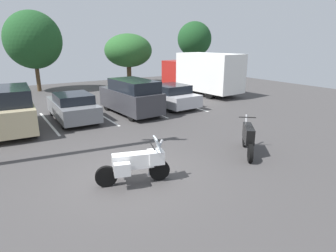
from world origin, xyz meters
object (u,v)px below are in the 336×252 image
(car_charcoal, at_px, (131,97))
(car_silver, at_px, (168,96))
(car_champagne, at_px, (12,109))
(box_truck, at_px, (202,73))
(car_grey, at_px, (73,107))
(motorcycle_second, at_px, (248,137))
(motorcycle_touring, at_px, (136,163))

(car_charcoal, relative_size, car_silver, 1.02)
(car_champagne, xyz_separation_m, box_truck, (13.44, 3.04, 0.63))
(box_truck, bearing_deg, car_grey, -166.12)
(motorcycle_second, height_order, car_charcoal, car_charcoal)
(car_charcoal, xyz_separation_m, car_silver, (2.74, 0.43, -0.29))
(motorcycle_touring, xyz_separation_m, box_truck, (10.98, 10.67, 1.01))
(motorcycle_second, distance_m, box_truck, 12.68)
(motorcycle_second, bearing_deg, motorcycle_touring, 178.31)
(car_charcoal, distance_m, car_silver, 2.79)
(motorcycle_second, relative_size, car_silver, 0.39)
(car_champagne, height_order, car_charcoal, car_champagne)
(motorcycle_second, relative_size, car_champagne, 0.37)
(motorcycle_second, xyz_separation_m, car_champagne, (-6.89, 7.77, 0.38))
(motorcycle_second, xyz_separation_m, car_grey, (-4.09, 8.18, 0.08))
(car_champagne, bearing_deg, motorcycle_second, -48.44)
(motorcycle_second, xyz_separation_m, box_truck, (6.55, 10.81, 1.01))
(motorcycle_touring, height_order, car_champagne, car_champagne)
(motorcycle_touring, height_order, box_truck, box_truck)
(car_charcoal, bearing_deg, car_silver, 8.82)
(box_truck, bearing_deg, motorcycle_second, -121.23)
(motorcycle_touring, xyz_separation_m, car_charcoal, (3.48, 7.61, 0.37))
(motorcycle_second, height_order, car_grey, car_grey)
(car_grey, relative_size, car_silver, 1.00)
(car_grey, height_order, box_truck, box_truck)
(box_truck, bearing_deg, motorcycle_touring, -135.81)
(motorcycle_second, height_order, car_champagne, car_champagne)
(motorcycle_touring, distance_m, motorcycle_second, 4.43)
(car_champagne, height_order, car_silver, car_champagne)
(motorcycle_touring, xyz_separation_m, car_champagne, (-2.46, 7.64, 0.38))
(car_charcoal, height_order, box_truck, box_truck)
(car_grey, relative_size, box_truck, 0.62)
(motorcycle_second, xyz_separation_m, car_charcoal, (-0.95, 7.74, 0.37))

